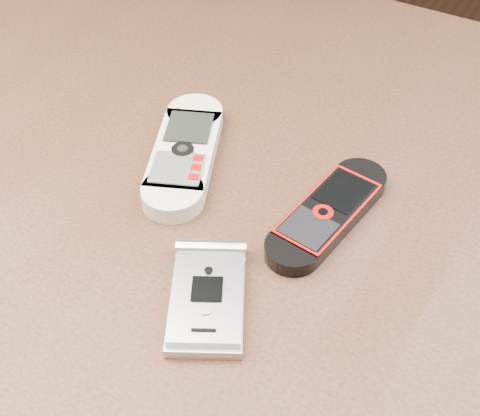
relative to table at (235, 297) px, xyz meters
name	(u,v)px	position (x,y,z in m)	size (l,w,h in m)	color
table	(235,297)	(0.00, 0.00, 0.00)	(1.20, 0.80, 0.75)	black
nokia_white	(184,153)	(-0.07, 0.04, 0.11)	(0.05, 0.16, 0.02)	silver
nokia_black_red	(328,213)	(0.07, 0.03, 0.11)	(0.04, 0.14, 0.01)	black
motorola_razr	(207,298)	(0.03, -0.09, 0.11)	(0.05, 0.10, 0.02)	silver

